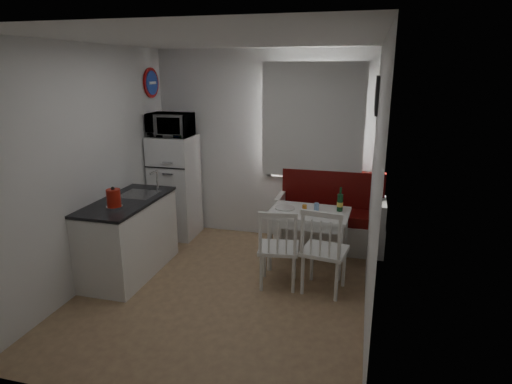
% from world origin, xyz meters
% --- Properties ---
extents(floor, '(3.00, 3.50, 0.02)m').
position_xyz_m(floor, '(0.00, 0.00, 0.00)').
color(floor, '#8C694A').
rests_on(floor, ground).
extents(ceiling, '(3.00, 3.50, 0.02)m').
position_xyz_m(ceiling, '(0.00, 0.00, 2.60)').
color(ceiling, white).
rests_on(ceiling, wall_back).
extents(wall_back, '(3.00, 0.02, 2.60)m').
position_xyz_m(wall_back, '(0.00, 1.75, 1.30)').
color(wall_back, white).
rests_on(wall_back, floor).
extents(wall_front, '(3.00, 0.02, 2.60)m').
position_xyz_m(wall_front, '(0.00, -1.75, 1.30)').
color(wall_front, white).
rests_on(wall_front, floor).
extents(wall_left, '(0.02, 3.50, 2.60)m').
position_xyz_m(wall_left, '(-1.50, 0.00, 1.30)').
color(wall_left, white).
rests_on(wall_left, floor).
extents(wall_right, '(0.02, 3.50, 2.60)m').
position_xyz_m(wall_right, '(1.50, 0.00, 1.30)').
color(wall_right, white).
rests_on(wall_right, floor).
extents(window, '(1.22, 0.06, 1.47)m').
position_xyz_m(window, '(0.70, 1.72, 1.62)').
color(window, white).
rests_on(window, wall_back).
extents(curtain, '(1.35, 0.02, 1.50)m').
position_xyz_m(curtain, '(0.70, 1.65, 1.68)').
color(curtain, white).
rests_on(curtain, wall_back).
extents(kitchen_counter, '(0.62, 1.32, 1.16)m').
position_xyz_m(kitchen_counter, '(-1.20, 0.16, 0.46)').
color(kitchen_counter, white).
rests_on(kitchen_counter, floor).
extents(wall_sign, '(0.03, 0.40, 0.40)m').
position_xyz_m(wall_sign, '(-1.47, 1.45, 2.15)').
color(wall_sign, '#1B3BA2').
rests_on(wall_sign, wall_left).
extents(picture_frame, '(0.04, 0.52, 0.42)m').
position_xyz_m(picture_frame, '(1.48, 1.10, 2.05)').
color(picture_frame, black).
rests_on(picture_frame, wall_right).
extents(bench, '(1.43, 0.55, 1.02)m').
position_xyz_m(bench, '(1.00, 1.51, 0.34)').
color(bench, white).
rests_on(bench, floor).
extents(dining_table, '(0.97, 0.70, 0.70)m').
position_xyz_m(dining_table, '(0.80, 0.86, 0.62)').
color(dining_table, white).
rests_on(dining_table, floor).
extents(chair_left, '(0.48, 0.46, 0.49)m').
position_xyz_m(chair_left, '(0.55, 0.19, 0.56)').
color(chair_left, white).
rests_on(chair_left, floor).
extents(chair_right, '(0.52, 0.50, 0.52)m').
position_xyz_m(chair_right, '(1.05, 0.19, 0.59)').
color(chair_right, white).
rests_on(chair_right, floor).
extents(fridge, '(0.58, 0.58, 1.45)m').
position_xyz_m(fridge, '(-1.18, 1.40, 0.72)').
color(fridge, white).
rests_on(fridge, floor).
extents(microwave, '(0.57, 0.38, 0.31)m').
position_xyz_m(microwave, '(-1.18, 1.35, 1.60)').
color(microwave, white).
rests_on(microwave, fridge).
extents(kettle, '(0.17, 0.17, 0.23)m').
position_xyz_m(kettle, '(-1.15, -0.16, 1.02)').
color(kettle, '#A81A0D').
rests_on(kettle, kitchen_counter).
extents(wine_bottle, '(0.07, 0.07, 0.29)m').
position_xyz_m(wine_bottle, '(1.15, 0.96, 0.85)').
color(wine_bottle, '#154421').
rests_on(wine_bottle, dining_table).
extents(drinking_glass_orange, '(0.05, 0.05, 0.09)m').
position_xyz_m(drinking_glass_orange, '(0.75, 0.81, 0.75)').
color(drinking_glass_orange, orange).
rests_on(drinking_glass_orange, dining_table).
extents(drinking_glass_blue, '(0.06, 0.06, 0.09)m').
position_xyz_m(drinking_glass_blue, '(0.88, 0.91, 0.75)').
color(drinking_glass_blue, '#88B2E7').
rests_on(drinking_glass_blue, dining_table).
extents(plate, '(0.24, 0.24, 0.02)m').
position_xyz_m(plate, '(0.50, 0.88, 0.71)').
color(plate, white).
rests_on(plate, dining_table).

